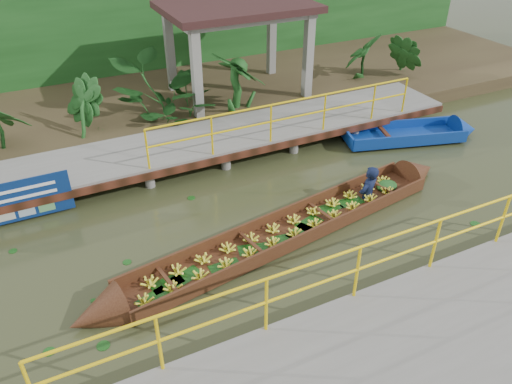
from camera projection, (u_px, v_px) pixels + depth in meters
name	position (u px, v px, depth m)	size (l,w,h in m)	color
ground	(233.00, 236.00, 10.43)	(80.00, 80.00, 0.00)	#2B341A
land_strip	(138.00, 102.00, 15.98)	(30.00, 8.00, 0.45)	#34271A
far_dock	(179.00, 148.00, 12.77)	(16.00, 2.06, 1.66)	slate
near_dock	(407.00, 357.00, 7.47)	(18.00, 2.40, 1.73)	slate
pavilion	(237.00, 17.00, 14.78)	(4.40, 3.00, 3.00)	slate
foliage_backdrop	(112.00, 27.00, 16.91)	(30.00, 0.80, 4.00)	#143F14
vendor_boat	(301.00, 222.00, 10.51)	(9.22, 2.35, 1.98)	#381B0F
moored_blue_boat	(434.00, 133.00, 14.21)	(4.00, 2.02, 0.92)	navy
tropical_plants	(229.00, 79.00, 14.55)	(14.41, 1.41, 1.76)	#143F14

